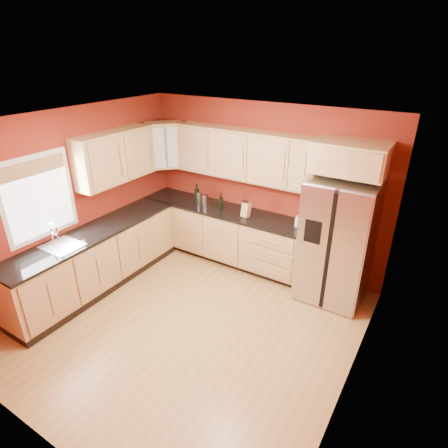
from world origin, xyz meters
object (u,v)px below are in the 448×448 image
Objects in this scene: canister_left at (205,200)px; soap_dispenser at (297,221)px; wine_bottle_a at (197,194)px; refrigerator at (337,241)px; knife_block at (246,210)px.

canister_left is 1.01× the size of soap_dispenser.
wine_bottle_a is 1.76m from soap_dispenser.
refrigerator is 5.13× the size of wine_bottle_a.
wine_bottle_a is 1.54× the size of knife_block.
refrigerator is 7.89× the size of knife_block.
wine_bottle_a is at bearing -178.17° from soap_dispenser.
soap_dispenser is (-0.63, 0.08, 0.12)m from refrigerator.
canister_left reaches higher than soap_dispenser.
knife_block is at bearing -4.45° from canister_left.
canister_left is at bearing 178.47° from refrigerator.
canister_left is at bearing -178.41° from knife_block.
knife_block is (0.81, -0.06, 0.02)m from canister_left.
knife_block is at bearing -173.88° from soap_dispenser.
knife_block reaches higher than soap_dispenser.
wine_bottle_a is (-0.14, -0.03, 0.08)m from canister_left.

